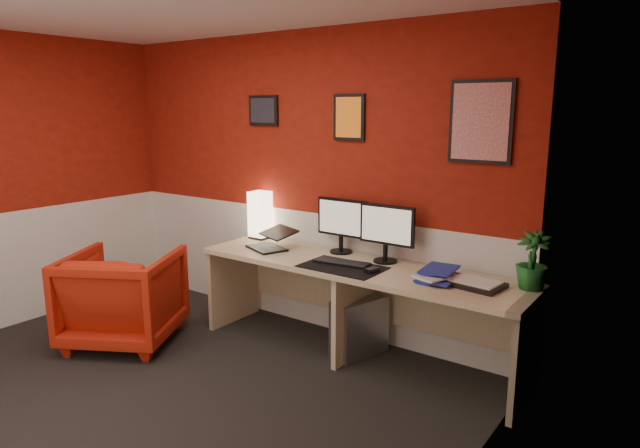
{
  "coord_description": "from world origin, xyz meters",
  "views": [
    {
      "loc": [
        2.89,
        -1.99,
        1.87
      ],
      "look_at": [
        0.6,
        1.21,
        1.05
      ],
      "focal_mm": 31.24,
      "sensor_mm": 36.0,
      "label": 1
    }
  ],
  "objects_px": {
    "laptop": "(266,236)",
    "potted_plant": "(533,261)",
    "monitor_left": "(341,217)",
    "pc_tower": "(359,327)",
    "desk": "(355,311)",
    "shoji_lamp": "(260,216)",
    "monitor_right": "(386,224)",
    "armchair": "(124,297)",
    "zen_tray": "(475,284)"
  },
  "relations": [
    {
      "from": "laptop",
      "to": "potted_plant",
      "type": "relative_size",
      "value": 0.88
    },
    {
      "from": "monitor_left",
      "to": "pc_tower",
      "type": "bearing_deg",
      "value": -31.69
    },
    {
      "from": "desk",
      "to": "monitor_left",
      "type": "relative_size",
      "value": 4.48
    },
    {
      "from": "shoji_lamp",
      "to": "pc_tower",
      "type": "height_order",
      "value": "shoji_lamp"
    },
    {
      "from": "desk",
      "to": "monitor_right",
      "type": "height_order",
      "value": "monitor_right"
    },
    {
      "from": "desk",
      "to": "shoji_lamp",
      "type": "xyz_separation_m",
      "value": [
        -1.15,
        0.23,
        0.56
      ]
    },
    {
      "from": "desk",
      "to": "shoji_lamp",
      "type": "height_order",
      "value": "shoji_lamp"
    },
    {
      "from": "pc_tower",
      "to": "armchair",
      "type": "xyz_separation_m",
      "value": [
        -1.68,
        -0.9,
        0.15
      ]
    },
    {
      "from": "monitor_right",
      "to": "monitor_left",
      "type": "bearing_deg",
      "value": 174.81
    },
    {
      "from": "desk",
      "to": "monitor_left",
      "type": "bearing_deg",
      "value": 141.3
    },
    {
      "from": "shoji_lamp",
      "to": "armchair",
      "type": "relative_size",
      "value": 0.48
    },
    {
      "from": "laptop",
      "to": "zen_tray",
      "type": "height_order",
      "value": "laptop"
    },
    {
      "from": "zen_tray",
      "to": "monitor_left",
      "type": "bearing_deg",
      "value": 169.72
    },
    {
      "from": "shoji_lamp",
      "to": "zen_tray",
      "type": "relative_size",
      "value": 1.14
    },
    {
      "from": "laptop",
      "to": "monitor_right",
      "type": "height_order",
      "value": "monitor_right"
    },
    {
      "from": "shoji_lamp",
      "to": "monitor_right",
      "type": "xyz_separation_m",
      "value": [
        1.29,
        -0.04,
        0.09
      ]
    },
    {
      "from": "monitor_left",
      "to": "potted_plant",
      "type": "relative_size",
      "value": 1.55
    },
    {
      "from": "armchair",
      "to": "laptop",
      "type": "bearing_deg",
      "value": -164.59
    },
    {
      "from": "zen_tray",
      "to": "desk",
      "type": "bearing_deg",
      "value": -179.2
    },
    {
      "from": "laptop",
      "to": "zen_tray",
      "type": "xyz_separation_m",
      "value": [
        1.75,
        0.05,
        -0.09
      ]
    },
    {
      "from": "monitor_left",
      "to": "zen_tray",
      "type": "height_order",
      "value": "monitor_left"
    },
    {
      "from": "potted_plant",
      "to": "pc_tower",
      "type": "xyz_separation_m",
      "value": [
        -1.21,
        -0.13,
        -0.69
      ]
    },
    {
      "from": "zen_tray",
      "to": "pc_tower",
      "type": "xyz_separation_m",
      "value": [
        -0.9,
        0.03,
        -0.52
      ]
    },
    {
      "from": "monitor_right",
      "to": "potted_plant",
      "type": "distance_m",
      "value": 1.08
    },
    {
      "from": "zen_tray",
      "to": "armchair",
      "type": "bearing_deg",
      "value": -161.46
    },
    {
      "from": "pc_tower",
      "to": "armchair",
      "type": "distance_m",
      "value": 1.91
    },
    {
      "from": "shoji_lamp",
      "to": "monitor_right",
      "type": "bearing_deg",
      "value": -1.95
    },
    {
      "from": "monitor_right",
      "to": "pc_tower",
      "type": "bearing_deg",
      "value": -132.81
    },
    {
      "from": "shoji_lamp",
      "to": "monitor_right",
      "type": "distance_m",
      "value": 1.3
    },
    {
      "from": "monitor_left",
      "to": "monitor_right",
      "type": "height_order",
      "value": "same"
    },
    {
      "from": "monitor_left",
      "to": "pc_tower",
      "type": "relative_size",
      "value": 1.29
    },
    {
      "from": "potted_plant",
      "to": "pc_tower",
      "type": "relative_size",
      "value": 0.83
    },
    {
      "from": "desk",
      "to": "potted_plant",
      "type": "xyz_separation_m",
      "value": [
        1.21,
        0.18,
        0.55
      ]
    },
    {
      "from": "potted_plant",
      "to": "armchair",
      "type": "distance_m",
      "value": 3.11
    },
    {
      "from": "armchair",
      "to": "zen_tray",
      "type": "bearing_deg",
      "value": 169.38
    },
    {
      "from": "desk",
      "to": "laptop",
      "type": "relative_size",
      "value": 7.88
    },
    {
      "from": "pc_tower",
      "to": "laptop",
      "type": "bearing_deg",
      "value": -159.35
    },
    {
      "from": "laptop",
      "to": "pc_tower",
      "type": "xyz_separation_m",
      "value": [
        0.85,
        0.09,
        -0.61
      ]
    },
    {
      "from": "potted_plant",
      "to": "shoji_lamp",
      "type": "bearing_deg",
      "value": 178.64
    },
    {
      "from": "shoji_lamp",
      "to": "zen_tray",
      "type": "distance_m",
      "value": 2.08
    },
    {
      "from": "shoji_lamp",
      "to": "potted_plant",
      "type": "bearing_deg",
      "value": -1.36
    },
    {
      "from": "potted_plant",
      "to": "monitor_right",
      "type": "bearing_deg",
      "value": 179.35
    },
    {
      "from": "laptop",
      "to": "pc_tower",
      "type": "height_order",
      "value": "laptop"
    },
    {
      "from": "laptop",
      "to": "desk",
      "type": "bearing_deg",
      "value": 23.96
    },
    {
      "from": "potted_plant",
      "to": "armchair",
      "type": "xyz_separation_m",
      "value": [
        -2.88,
        -1.03,
        -0.54
      ]
    },
    {
      "from": "shoji_lamp",
      "to": "monitor_left",
      "type": "xyz_separation_m",
      "value": [
        0.87,
        -0.01,
        0.09
      ]
    },
    {
      "from": "desk",
      "to": "zen_tray",
      "type": "relative_size",
      "value": 7.43
    },
    {
      "from": "monitor_left",
      "to": "zen_tray",
      "type": "bearing_deg",
      "value": -10.28
    },
    {
      "from": "potted_plant",
      "to": "desk",
      "type": "bearing_deg",
      "value": -171.66
    },
    {
      "from": "monitor_left",
      "to": "monitor_right",
      "type": "distance_m",
      "value": 0.43
    }
  ]
}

